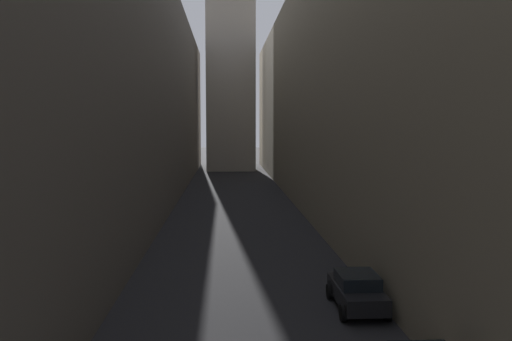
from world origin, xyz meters
name	(u,v)px	position (x,y,z in m)	size (l,w,h in m)	color
ground_plane	(236,212)	(0.00, 48.00, 0.00)	(264.00, 264.00, 0.00)	#232326
building_block_left	(79,91)	(-13.37, 50.00, 10.25)	(15.75, 108.00, 20.49)	#60594F
building_block_right	(377,92)	(12.48, 50.00, 10.27)	(13.97, 108.00, 20.53)	gray
parked_car_right_far	(357,290)	(4.40, 23.74, 0.77)	(1.89, 3.93, 1.49)	black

